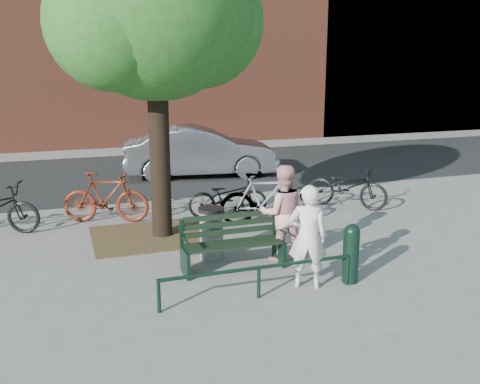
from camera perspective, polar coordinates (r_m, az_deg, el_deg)
name	(u,v)px	position (r m, az deg, el deg)	size (l,w,h in m)	color
ground	(234,269)	(9.22, -0.69, -8.21)	(90.00, 90.00, 0.00)	gray
dirt_pit	(153,236)	(11.01, -9.27, -4.62)	(2.40, 2.00, 0.02)	brown
road	(150,173)	(17.18, -9.59, 2.03)	(40.00, 7.00, 0.01)	black
park_bench	(232,241)	(9.12, -0.85, -5.25)	(1.74, 0.54, 0.97)	black
guard_railing	(259,272)	(8.02, 2.02, -8.57)	(3.06, 0.06, 0.51)	black
street_tree	(157,7)	(10.54, -8.80, 18.91)	(4.20, 3.80, 6.50)	black
person_left	(308,237)	(8.32, 7.23, -4.74)	(0.60, 0.39, 1.64)	silver
person_right	(282,213)	(9.39, 4.53, -2.27)	(0.84, 0.65, 1.72)	pink
bollard	(351,251)	(8.71, 11.76, -6.21)	(0.26, 0.26, 0.96)	black
litter_bin	(211,233)	(9.53, -3.06, -4.41)	(0.46, 0.46, 0.95)	gray
bicycle_b	(106,197)	(12.00, -14.12, -0.56)	(0.53, 1.87, 1.13)	#5F1C0D
bicycle_c	(228,197)	(12.06, -1.30, -0.51)	(0.63, 1.80, 0.95)	black
bicycle_d	(264,199)	(11.46, 2.61, -0.76)	(0.54, 1.91, 1.15)	gray
bicycle_e	(347,187)	(13.12, 11.36, 0.57)	(0.68, 1.96, 1.03)	black
parked_car	(201,152)	(16.38, -4.23, 4.30)	(1.61, 4.62, 1.52)	slate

